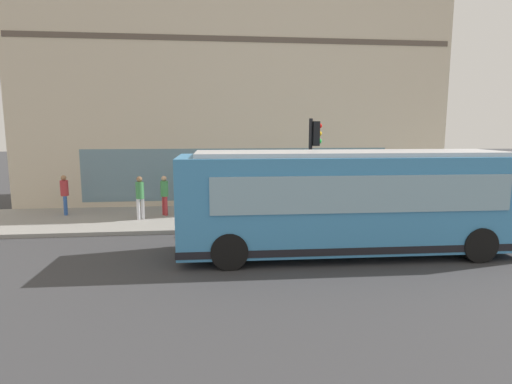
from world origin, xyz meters
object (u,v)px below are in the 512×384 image
(pedestrian_near_building_entrance, at_px, (65,192))
(pedestrian_walking_along_curb, at_px, (140,195))
(pedestrian_by_light_pole, at_px, (164,193))
(city_bus_nearside, at_px, (349,202))
(fire_hydrant, at_px, (303,206))
(traffic_light_near_corner, at_px, (314,151))

(pedestrian_near_building_entrance, xyz_separation_m, pedestrian_walking_along_curb, (-1.24, -3.26, 0.03))
(pedestrian_walking_along_curb, xyz_separation_m, pedestrian_by_light_pole, (0.71, -0.87, -0.05))
(city_bus_nearside, relative_size, pedestrian_walking_along_curb, 5.87)
(pedestrian_near_building_entrance, bearing_deg, fire_hydrant, -96.51)
(traffic_light_near_corner, bearing_deg, fire_hydrant, -0.07)
(traffic_light_near_corner, height_order, pedestrian_near_building_entrance, traffic_light_near_corner)
(traffic_light_near_corner, relative_size, pedestrian_walking_along_curb, 2.29)
(fire_hydrant, bearing_deg, pedestrian_near_building_entrance, 83.49)
(pedestrian_near_building_entrance, height_order, pedestrian_walking_along_curb, pedestrian_walking_along_curb)
(traffic_light_near_corner, relative_size, pedestrian_by_light_pole, 2.39)
(fire_hydrant, relative_size, pedestrian_by_light_pole, 0.45)
(traffic_light_near_corner, xyz_separation_m, fire_hydrant, (1.55, -0.00, -2.38))
(fire_hydrant, bearing_deg, pedestrian_by_light_pole, 84.09)
(pedestrian_walking_along_curb, bearing_deg, traffic_light_near_corner, -102.24)
(pedestrian_near_building_entrance, bearing_deg, city_bus_nearside, -121.11)
(pedestrian_by_light_pole, bearing_deg, pedestrian_walking_along_curb, 128.92)
(pedestrian_near_building_entrance, xyz_separation_m, pedestrian_by_light_pole, (-0.53, -4.13, -0.01))
(traffic_light_near_corner, bearing_deg, city_bus_nearside, -176.09)
(traffic_light_near_corner, distance_m, fire_hydrant, 2.84)
(city_bus_nearside, bearing_deg, traffic_light_near_corner, 3.91)
(city_bus_nearside, relative_size, traffic_light_near_corner, 2.56)
(pedestrian_near_building_entrance, distance_m, pedestrian_by_light_pole, 4.17)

